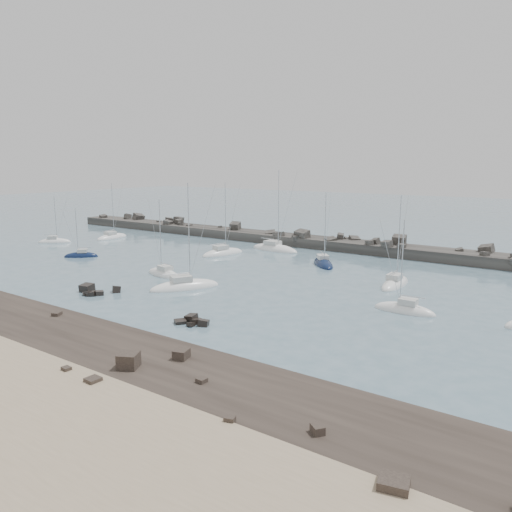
# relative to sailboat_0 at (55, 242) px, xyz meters

# --- Properties ---
(ground) EXTENTS (400.00, 400.00, 0.00)m
(ground) POSITION_rel_sailboat_0_xyz_m (44.30, -11.59, -0.13)
(ground) COLOR slate
(ground) RESTS_ON ground
(rock_shelf) EXTENTS (140.00, 12.00, 1.90)m
(rock_shelf) POSITION_rel_sailboat_0_xyz_m (44.42, -33.60, -0.12)
(rock_shelf) COLOR black
(rock_shelf) RESTS_ON ground
(rock_cluster_near) EXTENTS (4.94, 4.52, 1.55)m
(rock_cluster_near) POSITION_rel_sailboat_0_xyz_m (39.92, -20.75, 0.09)
(rock_cluster_near) COLOR black
(rock_cluster_near) RESTS_ON ground
(rock_cluster_far) EXTENTS (3.92, 2.64, 1.30)m
(rock_cluster_far) POSITION_rel_sailboat_0_xyz_m (58.25, -22.59, -0.00)
(rock_cluster_far) COLOR black
(rock_cluster_far) RESTS_ON ground
(breakwater) EXTENTS (115.00, 7.45, 5.02)m
(breakwater) POSITION_rel_sailboat_0_xyz_m (37.35, 26.43, 0.18)
(breakwater) COLOR #302D2A
(breakwater) RESTS_ON ground
(sailboat_0) EXTENTS (6.05, 5.86, 10.32)m
(sailboat_0) POSITION_rel_sailboat_0_xyz_m (0.00, 0.00, 0.00)
(sailboat_0) COLOR white
(sailboat_0) RESTS_ON ground
(sailboat_1) EXTENTS (2.99, 8.22, 12.77)m
(sailboat_1) POSITION_rel_sailboat_0_xyz_m (4.91, 10.62, -0.00)
(sailboat_1) COLOR white
(sailboat_1) RESTS_ON ground
(sailboat_2) EXTENTS (5.43, 5.17, 9.29)m
(sailboat_2) POSITION_rel_sailboat_0_xyz_m (17.84, -6.57, 0.00)
(sailboat_2) COLOR #0E1B3C
(sailboat_2) RESTS_ON ground
(sailboat_3) EXTENTS (4.80, 9.11, 13.83)m
(sailboat_3) POSITION_rel_sailboat_0_xyz_m (36.64, 9.33, 0.01)
(sailboat_3) COLOR white
(sailboat_3) RESTS_ON ground
(sailboat_4) EXTENTS (10.43, 4.05, 15.94)m
(sailboat_4) POSITION_rel_sailboat_0_xyz_m (41.84, 18.40, 0.01)
(sailboat_4) COLOR white
(sailboat_4) RESTS_ON ground
(sailboat_5) EXTENTS (7.87, 3.89, 12.01)m
(sailboat_5) POSITION_rel_sailboat_0_xyz_m (40.06, -8.58, 0.00)
(sailboat_5) COLOR white
(sailboat_5) RESTS_ON ground
(sailboat_6) EXTENTS (7.20, 9.55, 14.76)m
(sailboat_6) POSITION_rel_sailboat_0_xyz_m (47.72, -12.42, 0.01)
(sailboat_6) COLOR white
(sailboat_6) RESTS_ON ground
(sailboat_7) EXTENTS (7.05, 7.62, 12.62)m
(sailboat_7) POSITION_rel_sailboat_0_xyz_m (55.61, 11.51, 0.01)
(sailboat_7) COLOR #0E1B3C
(sailboat_7) RESTS_ON ground
(sailboat_8) EXTENTS (6.91, 2.22, 11.10)m
(sailboat_8) POSITION_rel_sailboat_0_xyz_m (74.81, -6.13, 0.01)
(sailboat_8) COLOR white
(sailboat_8) RESTS_ON ground
(sailboat_9) EXTENTS (2.79, 8.26, 13.02)m
(sailboat_9) POSITION_rel_sailboat_0_xyz_m (69.76, 4.94, 0.01)
(sailboat_9) COLOR white
(sailboat_9) RESTS_ON ground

